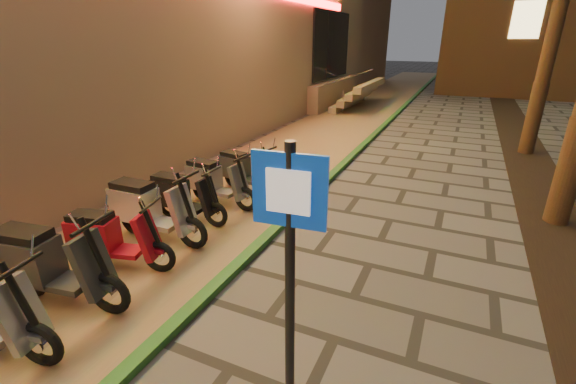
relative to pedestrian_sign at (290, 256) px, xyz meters
The scene contains 9 objects.
parking_strip 9.29m from the pedestrian_sign, 111.43° to the left, with size 3.40×60.00×0.01m, color #8C7251.
green_curb 8.82m from the pedestrian_sign, 100.92° to the left, with size 0.18×60.00×0.10m, color #256024.
pedestrian_sign is the anchor object (origin of this frame).
scooter_6 3.54m from the pedestrian_sign, behind, with size 1.82×0.75×1.28m.
scooter_7 3.67m from the pedestrian_sign, 161.84° to the left, with size 1.56×0.77×1.10m.
scooter_8 4.11m from the pedestrian_sign, 149.84° to the left, with size 1.78×0.62×1.26m.
scooter_9 4.56m from the pedestrian_sign, 140.80° to the left, with size 1.54×0.54×1.09m.
scooter_10 5.06m from the pedestrian_sign, 132.08° to the left, with size 1.60×0.56×1.13m.
scooter_11 5.64m from the pedestrian_sign, 124.80° to the left, with size 1.54×0.67×1.08m.
Camera 1 is at (1.76, -0.79, 3.14)m, focal length 24.00 mm.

